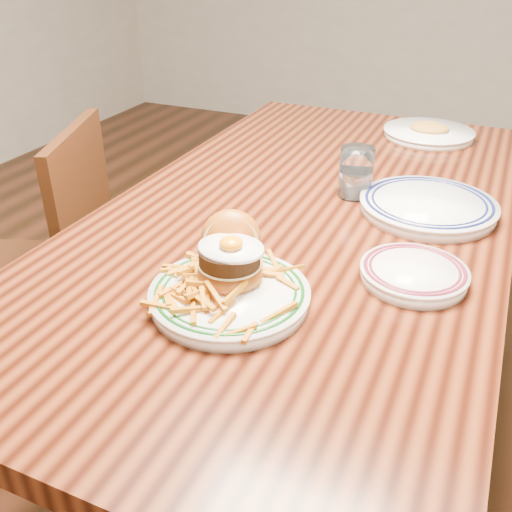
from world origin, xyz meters
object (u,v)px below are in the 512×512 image
at_px(table, 306,243).
at_px(chair_left, 53,265).
at_px(side_plate, 414,273).
at_px(main_plate, 230,280).

xyz_separation_m(table, chair_left, (-0.74, -0.05, -0.21)).
height_order(table, side_plate, side_plate).
bearing_deg(chair_left, side_plate, -30.12).
xyz_separation_m(table, main_plate, (-0.00, -0.39, 0.12)).
height_order(chair_left, side_plate, chair_left).
bearing_deg(table, chair_left, -176.04).
xyz_separation_m(main_plate, side_plate, (0.27, 0.18, -0.02)).
relative_size(main_plate, side_plate, 1.51).
bearing_deg(table, side_plate, -37.89).
distance_m(chair_left, main_plate, 0.87).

